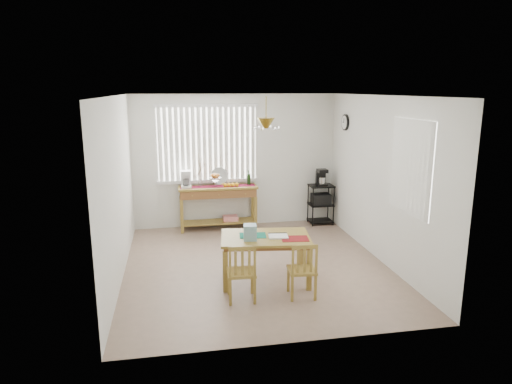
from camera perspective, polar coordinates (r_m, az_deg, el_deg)
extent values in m
cube|color=gray|center=(7.21, 0.00, -9.20)|extent=(4.00, 4.50, 0.01)
cube|color=white|center=(9.07, -2.61, 3.94)|extent=(4.00, 0.10, 2.60)
cube|color=white|center=(4.66, 5.11, -4.73)|extent=(4.00, 0.10, 2.60)
cube|color=white|center=(6.78, -17.31, 0.32)|extent=(0.10, 4.50, 2.60)
cube|color=white|center=(7.47, 15.67, 1.54)|extent=(0.10, 4.50, 2.60)
cube|color=white|center=(6.68, 0.00, 12.40)|extent=(4.00, 4.50, 0.10)
cube|color=white|center=(8.91, -6.12, 5.99)|extent=(1.90, 0.01, 1.40)
cube|color=white|center=(8.88, -11.92, 5.77)|extent=(0.07, 0.03, 1.40)
cube|color=white|center=(8.87, -11.24, 5.80)|extent=(0.07, 0.03, 1.40)
cube|color=white|center=(8.87, -10.55, 5.82)|extent=(0.07, 0.03, 1.40)
cube|color=white|center=(8.87, -9.87, 5.85)|extent=(0.07, 0.03, 1.40)
cube|color=white|center=(8.88, -9.18, 5.88)|extent=(0.07, 0.03, 1.40)
cube|color=white|center=(8.88, -8.50, 5.90)|extent=(0.07, 0.03, 1.40)
cube|color=white|center=(8.88, -7.82, 5.93)|extent=(0.07, 0.03, 1.40)
cube|color=white|center=(8.89, -7.13, 5.95)|extent=(0.07, 0.03, 1.40)
cube|color=white|center=(8.89, -6.45, 5.98)|extent=(0.07, 0.03, 1.40)
cube|color=white|center=(8.90, -5.77, 6.00)|extent=(0.07, 0.03, 1.40)
cube|color=white|center=(8.91, -5.09, 6.02)|extent=(0.07, 0.03, 1.40)
cube|color=white|center=(8.92, -4.41, 6.04)|extent=(0.07, 0.03, 1.40)
cube|color=white|center=(8.93, -3.73, 6.06)|extent=(0.07, 0.03, 1.40)
cube|color=white|center=(8.94, -3.06, 6.08)|extent=(0.07, 0.03, 1.40)
cube|color=white|center=(8.96, -2.39, 6.09)|extent=(0.07, 0.03, 1.40)
cube|color=white|center=(8.97, -1.71, 6.11)|extent=(0.07, 0.03, 1.40)
cube|color=white|center=(8.99, -1.05, 6.13)|extent=(0.07, 0.03, 1.40)
cube|color=white|center=(9.01, -0.38, 6.14)|extent=(0.07, 0.03, 1.40)
cube|color=white|center=(9.00, -5.99, 1.36)|extent=(1.98, 0.06, 0.06)
cube|color=white|center=(8.83, -6.22, 10.68)|extent=(1.98, 0.06, 0.06)
cube|color=white|center=(6.60, 18.81, 2.98)|extent=(0.01, 1.10, 1.30)
cube|color=white|center=(6.17, 20.93, 2.18)|extent=(0.03, 0.07, 1.30)
cube|color=white|center=(6.27, 20.42, 2.36)|extent=(0.03, 0.07, 1.30)
cube|color=white|center=(6.36, 19.92, 2.55)|extent=(0.03, 0.07, 1.30)
cube|color=white|center=(6.45, 19.43, 2.72)|extent=(0.03, 0.07, 1.30)
cube|color=white|center=(6.55, 18.96, 2.90)|extent=(0.03, 0.07, 1.30)
cube|color=white|center=(6.64, 18.51, 3.06)|extent=(0.03, 0.07, 1.30)
cube|color=white|center=(6.74, 18.06, 3.22)|extent=(0.03, 0.07, 1.30)
cube|color=white|center=(6.83, 17.63, 3.38)|extent=(0.03, 0.07, 1.30)
cube|color=white|center=(6.93, 17.21, 3.53)|extent=(0.03, 0.07, 1.30)
cube|color=white|center=(7.02, 16.80, 3.68)|extent=(0.03, 0.07, 1.30)
cylinder|color=black|center=(8.75, 11.10, 8.53)|extent=(0.04, 0.30, 0.30)
cylinder|color=white|center=(8.74, 10.96, 8.54)|extent=(0.01, 0.25, 0.25)
cylinder|color=olive|center=(6.13, 1.27, 10.30)|extent=(0.01, 0.01, 0.34)
cone|color=olive|center=(6.14, 1.26, 8.62)|extent=(0.24, 0.24, 0.14)
sphere|color=white|center=(6.18, 2.72, 8.08)|extent=(0.05, 0.05, 0.05)
sphere|color=white|center=(6.30, 1.72, 8.17)|extent=(0.05, 0.05, 0.05)
sphere|color=white|center=(6.26, 0.27, 8.16)|extent=(0.05, 0.05, 0.05)
sphere|color=white|center=(6.11, -0.23, 8.04)|extent=(0.05, 0.05, 0.05)
sphere|color=white|center=(5.99, 0.77, 7.94)|extent=(0.05, 0.05, 0.05)
sphere|color=white|center=(6.03, 2.27, 7.96)|extent=(0.05, 0.05, 0.05)
cube|color=olive|center=(8.83, -4.78, 0.58)|extent=(1.51, 0.43, 0.04)
cube|color=brown|center=(8.86, -4.77, -0.08)|extent=(1.46, 0.39, 0.15)
cube|color=olive|center=(8.76, -9.24, -3.06)|extent=(0.06, 0.06, 0.65)
cube|color=olive|center=(8.89, -0.06, -2.65)|extent=(0.06, 0.06, 0.65)
cube|color=olive|center=(9.08, -9.29, -2.50)|extent=(0.06, 0.06, 0.65)
cube|color=olive|center=(9.20, -0.43, -2.11)|extent=(0.06, 0.06, 0.65)
cube|color=olive|center=(9.00, -4.70, -3.71)|extent=(1.40, 0.37, 0.03)
cube|color=red|center=(9.01, -3.21, -3.27)|extent=(0.28, 0.21, 0.09)
cube|color=maroon|center=(8.83, -4.78, 0.72)|extent=(1.44, 0.23, 0.01)
cube|color=white|center=(8.79, -8.72, 0.70)|extent=(0.19, 0.23, 0.05)
cube|color=white|center=(8.84, -8.76, 1.55)|extent=(0.19, 0.08, 0.28)
cube|color=white|center=(8.72, -8.77, 2.43)|extent=(0.19, 0.21, 0.07)
cylinder|color=white|center=(8.74, -8.73, 1.20)|extent=(0.12, 0.12, 0.12)
cylinder|color=white|center=(8.80, -5.08, 0.97)|extent=(0.05, 0.05, 0.09)
cone|color=white|center=(8.78, -5.10, 1.54)|extent=(0.25, 0.25, 0.09)
sphere|color=#B43618|center=(8.77, -4.80, 2.07)|extent=(0.08, 0.08, 0.08)
sphere|color=#B43618|center=(8.81, -5.14, 2.11)|extent=(0.08, 0.08, 0.08)
sphere|color=#B43618|center=(8.76, -5.41, 2.04)|extent=(0.08, 0.08, 0.08)
sphere|color=#B43618|center=(8.72, -5.08, 2.00)|extent=(0.08, 0.08, 0.08)
sphere|color=orange|center=(8.76, -3.88, 0.88)|extent=(0.08, 0.08, 0.08)
sphere|color=orange|center=(8.77, -3.39, 0.89)|extent=(0.08, 0.08, 0.08)
sphere|color=orange|center=(8.78, -2.90, 0.91)|extent=(0.08, 0.08, 0.08)
sphere|color=orange|center=(8.79, -2.41, 0.93)|extent=(0.08, 0.08, 0.08)
cylinder|color=silver|center=(8.97, -4.61, 2.01)|extent=(0.34, 0.08, 0.34)
cylinder|color=white|center=(8.84, -6.96, 1.10)|extent=(0.08, 0.08, 0.13)
cylinder|color=#4C3823|center=(8.78, -7.01, 2.88)|extent=(0.08, 0.04, 0.42)
cylinder|color=#4C3823|center=(8.78, -7.01, 3.04)|extent=(0.13, 0.06, 0.46)
cylinder|color=#4C3823|center=(8.79, -7.00, 2.73)|extent=(0.16, 0.07, 0.34)
cylinder|color=#4C3823|center=(8.78, -7.02, 3.19)|extent=(0.05, 0.03, 0.52)
cylinder|color=#4C3823|center=(8.79, -7.00, 2.67)|extent=(0.21, 0.09, 0.29)
cylinder|color=black|center=(8.93, -0.90, 1.60)|extent=(0.07, 0.07, 0.22)
cylinder|color=black|center=(8.90, -0.90, 2.52)|extent=(0.03, 0.03, 0.08)
cylinder|color=black|center=(9.12, 7.13, -1.87)|extent=(0.02, 0.02, 0.80)
cylinder|color=black|center=(9.26, 9.69, -1.73)|extent=(0.02, 0.02, 0.80)
cylinder|color=black|center=(9.43, 6.51, -1.35)|extent=(0.02, 0.02, 0.80)
cylinder|color=black|center=(9.57, 9.00, -1.23)|extent=(0.02, 0.02, 0.80)
cube|color=black|center=(9.25, 8.16, 0.78)|extent=(0.47, 0.38, 0.03)
cube|color=black|center=(9.34, 8.09, -1.54)|extent=(0.47, 0.38, 0.02)
cube|color=black|center=(9.43, 8.02, -3.57)|extent=(0.47, 0.38, 0.02)
cube|color=black|center=(9.31, 8.11, -0.85)|extent=(0.36, 0.28, 0.21)
cube|color=black|center=(9.23, 8.21, 0.98)|extent=(0.19, 0.23, 0.05)
cube|color=black|center=(9.28, 8.08, 1.79)|extent=(0.19, 0.08, 0.28)
cube|color=black|center=(9.18, 8.26, 2.65)|extent=(0.19, 0.21, 0.07)
cylinder|color=silver|center=(9.20, 8.24, 1.49)|extent=(0.12, 0.12, 0.12)
cube|color=olive|center=(6.46, 1.19, -5.71)|extent=(1.33, 0.95, 0.04)
cube|color=brown|center=(6.47, 1.19, -6.08)|extent=(1.23, 0.85, 0.05)
cube|color=olive|center=(6.25, -3.87, -9.92)|extent=(0.07, 0.07, 0.58)
cube|color=olive|center=(6.33, 6.61, -9.67)|extent=(0.07, 0.07, 0.58)
cube|color=olive|center=(6.89, -3.80, -7.70)|extent=(0.07, 0.07, 0.58)
cube|color=olive|center=(6.96, 5.66, -7.50)|extent=(0.07, 0.07, 0.58)
cube|color=#147159|center=(6.48, -0.41, -5.44)|extent=(0.40, 0.31, 0.01)
cube|color=maroon|center=(6.37, 4.88, -5.83)|extent=(0.40, 0.31, 0.01)
cube|color=white|center=(6.42, 2.80, -5.56)|extent=(0.29, 0.24, 0.02)
cube|color=black|center=(6.53, 2.70, -5.22)|extent=(0.27, 0.06, 0.03)
cube|color=#7DABB6|center=(6.28, -0.74, -5.06)|extent=(0.20, 0.20, 0.21)
cube|color=olive|center=(6.00, -1.84, -10.03)|extent=(0.38, 0.38, 0.03)
cube|color=olive|center=(6.23, -0.51, -11.06)|extent=(0.04, 0.04, 0.36)
cube|color=olive|center=(6.21, -3.43, -11.19)|extent=(0.04, 0.04, 0.36)
cube|color=olive|center=(5.95, -0.16, -12.27)|extent=(0.04, 0.04, 0.36)
cube|color=olive|center=(5.92, -3.23, -12.41)|extent=(0.04, 0.04, 0.36)
cube|color=olive|center=(5.78, -0.15, -8.61)|extent=(0.03, 0.03, 0.40)
cube|color=olive|center=(5.75, -3.27, -8.74)|extent=(0.03, 0.03, 0.40)
cube|color=olive|center=(5.70, -1.72, -7.06)|extent=(0.33, 0.05, 0.05)
cube|color=olive|center=(5.78, -0.84, -8.83)|extent=(0.04, 0.02, 0.32)
cube|color=olive|center=(5.77, -1.71, -8.86)|extent=(0.04, 0.02, 0.32)
cube|color=olive|center=(5.76, -2.58, -8.90)|extent=(0.04, 0.02, 0.32)
cube|color=olive|center=(6.12, 5.75, -9.69)|extent=(0.38, 0.38, 0.03)
cube|color=olive|center=(6.36, 6.81, -10.68)|extent=(0.04, 0.04, 0.35)
cube|color=olive|center=(6.30, 4.06, -10.84)|extent=(0.04, 0.04, 0.35)
cube|color=olive|center=(6.09, 7.43, -11.81)|extent=(0.04, 0.04, 0.35)
cube|color=olive|center=(6.03, 4.54, -11.99)|extent=(0.04, 0.04, 0.35)
cube|color=olive|center=(5.92, 7.56, -8.31)|extent=(0.03, 0.03, 0.39)
cube|color=olive|center=(5.87, 4.62, -8.46)|extent=(0.03, 0.03, 0.39)
cube|color=olive|center=(5.83, 6.14, -6.84)|extent=(0.32, 0.05, 0.05)
cube|color=olive|center=(5.92, 6.91, -8.52)|extent=(0.04, 0.02, 0.31)
cube|color=olive|center=(5.90, 6.09, -8.56)|extent=(0.04, 0.02, 0.31)
cube|color=olive|center=(5.88, 5.28, -8.60)|extent=(0.04, 0.02, 0.31)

